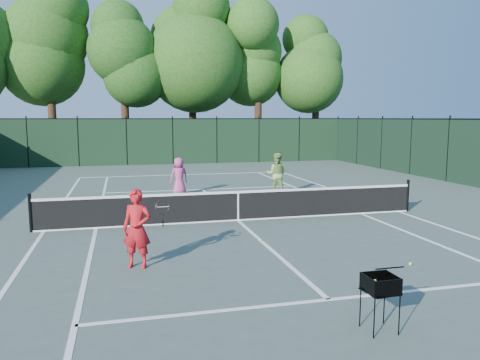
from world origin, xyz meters
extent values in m
plane|color=#45544C|center=(0.00, 0.00, 0.00)|extent=(90.00, 90.00, 0.00)
cube|color=white|center=(-5.49, 0.00, 0.00)|extent=(0.10, 23.77, 0.01)
cube|color=white|center=(5.49, 0.00, 0.00)|extent=(0.10, 23.77, 0.01)
cube|color=white|center=(-4.12, 0.00, 0.00)|extent=(0.10, 23.77, 0.01)
cube|color=white|center=(4.12, 0.00, 0.00)|extent=(0.10, 23.77, 0.01)
cube|color=white|center=(0.00, 11.88, 0.00)|extent=(10.97, 0.10, 0.01)
cube|color=white|center=(0.00, -6.40, 0.00)|extent=(8.23, 0.10, 0.01)
cube|color=white|center=(0.00, 6.40, 0.00)|extent=(8.23, 0.10, 0.01)
cube|color=white|center=(0.00, 0.00, 0.00)|extent=(0.10, 12.80, 0.01)
cube|color=black|center=(0.00, 0.00, 0.46)|extent=(11.60, 0.03, 0.85)
cube|color=white|center=(0.00, 0.00, 0.88)|extent=(11.60, 0.05, 0.07)
cube|color=white|center=(0.00, 0.00, 0.02)|extent=(11.60, 0.05, 0.04)
cube|color=white|center=(0.00, 0.00, 0.46)|extent=(0.05, 0.04, 0.91)
cylinder|color=black|center=(-5.80, 0.00, 0.53)|extent=(0.09, 0.09, 1.06)
cylinder|color=black|center=(5.80, 0.00, 0.53)|extent=(0.09, 0.09, 1.06)
cube|color=black|center=(0.00, 18.00, 1.50)|extent=(24.00, 0.05, 3.00)
cylinder|color=black|center=(-8.00, 22.00, 2.40)|extent=(0.56, 0.56, 4.80)
ellipsoid|color=#1F4814|center=(-8.00, 22.00, 8.71)|extent=(6.80, 6.80, 10.54)
cylinder|color=black|center=(-3.00, 21.80, 2.15)|extent=(0.56, 0.56, 4.30)
ellipsoid|color=#1A4313|center=(-3.00, 21.80, 7.75)|extent=(6.00, 6.00, 9.30)
cylinder|color=black|center=(2.00, 22.30, 2.50)|extent=(0.56, 0.56, 5.00)
ellipsoid|color=#1E4814|center=(2.00, 22.30, 9.03)|extent=(7.00, 7.00, 10.85)
cylinder|color=black|center=(7.00, 21.60, 2.30)|extent=(0.56, 0.56, 4.60)
ellipsoid|color=#224F16|center=(7.00, 21.60, 8.16)|extent=(6.20, 6.20, 9.61)
cylinder|color=black|center=(12.00, 22.10, 2.20)|extent=(0.56, 0.56, 4.40)
ellipsoid|color=#204B15|center=(12.00, 22.10, 7.74)|extent=(5.80, 5.80, 8.99)
imported|color=red|center=(-3.10, -3.81, 0.82)|extent=(0.70, 0.58, 1.64)
cylinder|color=black|center=(-2.55, -3.65, 0.95)|extent=(0.03, 0.03, 0.30)
torus|color=black|center=(-2.55, -3.65, 1.22)|extent=(0.30, 0.10, 0.30)
imported|color=#C3447C|center=(-1.15, 5.15, 0.76)|extent=(0.85, 0.67, 1.52)
imported|color=#8CB058|center=(2.66, 4.25, 0.85)|extent=(1.02, 0.93, 1.69)
cylinder|color=black|center=(0.01, -7.86, 0.29)|extent=(0.02, 0.02, 0.59)
cylinder|color=black|center=(0.41, -7.86, 0.29)|extent=(0.02, 0.02, 0.59)
cylinder|color=black|center=(0.01, -7.46, 0.29)|extent=(0.02, 0.02, 0.59)
cylinder|color=black|center=(0.41, -7.46, 0.29)|extent=(0.02, 0.02, 0.59)
cube|color=black|center=(0.21, -7.66, 0.71)|extent=(0.49, 0.49, 0.25)
sphere|color=#D4EC30|center=(0.21, -7.66, 0.64)|extent=(0.06, 0.06, 0.06)
sphere|color=#D4EC30|center=(0.21, -7.66, 0.64)|extent=(0.06, 0.06, 0.06)
sphere|color=#D4EC30|center=(0.21, -7.66, 0.64)|extent=(0.06, 0.06, 0.06)
sphere|color=#D4EC30|center=(0.21, -7.66, 0.64)|extent=(0.06, 0.06, 0.06)
sphere|color=#D4EC30|center=(0.21, -7.66, 0.64)|extent=(0.06, 0.06, 0.06)
sphere|color=#D4EC30|center=(0.21, -7.66, 0.64)|extent=(0.06, 0.06, 0.06)
sphere|color=#D4EC30|center=(0.21, -7.66, 0.64)|extent=(0.06, 0.06, 0.06)
sphere|color=#D4EC30|center=(0.21, -7.66, 0.64)|extent=(0.06, 0.06, 0.06)
sphere|color=#D4EC30|center=(0.21, -7.66, 0.64)|extent=(0.06, 0.06, 0.06)
sphere|color=#D4EC30|center=(0.21, -7.66, 0.64)|extent=(0.06, 0.06, 0.06)
sphere|color=#D4EC30|center=(0.21, -7.66, 0.64)|extent=(0.06, 0.06, 0.06)
sphere|color=#D4EC30|center=(0.21, -7.66, 0.64)|extent=(0.06, 0.06, 0.06)
sphere|color=#D4EC30|center=(0.21, -7.66, 0.64)|extent=(0.06, 0.06, 0.06)
sphere|color=#D4EC30|center=(0.21, -7.66, 0.64)|extent=(0.06, 0.06, 0.06)
sphere|color=#D4EC30|center=(0.21, -7.66, 0.64)|extent=(0.06, 0.06, 0.06)
sphere|color=#D4EC30|center=(0.21, -7.66, 0.64)|extent=(0.06, 0.06, 0.06)
sphere|color=#D4EC30|center=(0.21, -7.66, 0.64)|extent=(0.06, 0.06, 0.06)
sphere|color=#EDF432|center=(2.47, -5.09, 0.03)|extent=(0.07, 0.07, 0.07)
sphere|color=#CCEC30|center=(-0.03, -2.47, 0.03)|extent=(0.07, 0.07, 0.07)
camera|label=1|loc=(-3.35, -13.44, 3.09)|focal=35.00mm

